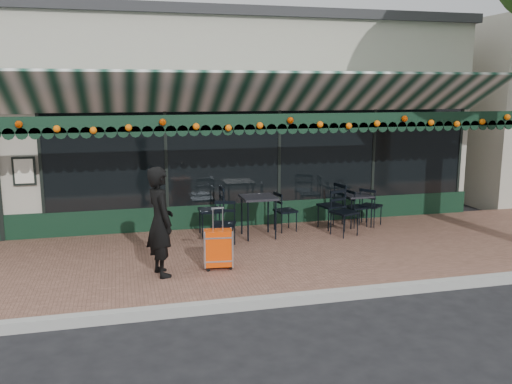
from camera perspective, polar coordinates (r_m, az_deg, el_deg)
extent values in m
plane|color=black|center=(7.93, 0.80, -11.79)|extent=(80.00, 80.00, 0.00)
cube|color=brown|center=(9.74, -2.25, -6.98)|extent=(18.00, 4.00, 0.15)
cube|color=#9E9E99|center=(7.83, 0.96, -11.50)|extent=(18.00, 0.16, 0.15)
cube|color=#A9A193|center=(15.21, -7.03, 7.73)|extent=(12.00, 8.00, 4.50)
cube|color=black|center=(11.56, 1.49, 3.87)|extent=(9.20, 0.04, 2.00)
cube|color=silver|center=(11.27, -23.23, 2.04)|extent=(0.42, 0.04, 0.55)
cube|color=black|center=(9.80, -2.99, 7.36)|extent=(12.00, 0.03, 0.28)
cylinder|color=orange|center=(9.74, -2.92, 7.22)|extent=(11.60, 0.12, 0.12)
imported|color=black|center=(8.57, -10.05, -3.09)|extent=(0.56, 0.71, 1.73)
cube|color=#E43E07|center=(8.86, -4.00, -5.88)|extent=(0.47, 0.29, 0.59)
cube|color=black|center=(8.96, -3.97, -7.88)|extent=(0.47, 0.29, 0.06)
cube|color=silver|center=(8.74, -4.04, -2.86)|extent=(0.20, 0.05, 0.37)
cube|color=black|center=(11.73, 10.63, -0.36)|extent=(0.55, 0.55, 0.04)
cylinder|color=black|center=(11.50, 10.00, -2.30)|extent=(0.03, 0.03, 0.64)
cylinder|color=black|center=(11.70, 12.06, -2.15)|extent=(0.03, 0.03, 0.64)
cylinder|color=black|center=(11.91, 9.10, -1.81)|extent=(0.03, 0.03, 0.64)
cylinder|color=black|center=(12.10, 11.11, -1.69)|extent=(0.03, 0.03, 0.64)
cube|color=black|center=(10.64, 0.26, -0.57)|extent=(0.66, 0.66, 0.04)
cylinder|color=black|center=(10.41, -0.84, -3.15)|extent=(0.03, 0.03, 0.78)
cylinder|color=black|center=(10.54, 2.09, -2.97)|extent=(0.03, 0.03, 0.78)
cylinder|color=black|center=(10.93, -1.51, -2.47)|extent=(0.03, 0.03, 0.78)
cylinder|color=black|center=(11.06, 1.29, -2.31)|extent=(0.03, 0.03, 0.78)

